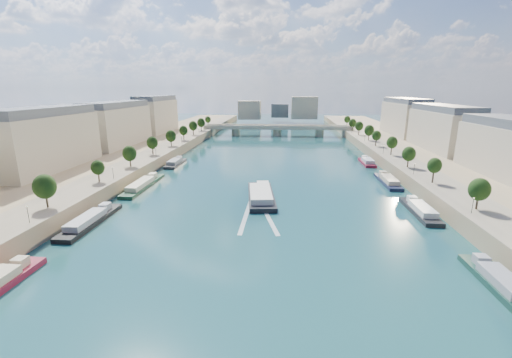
# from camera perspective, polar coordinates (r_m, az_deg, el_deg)

# --- Properties ---
(ground) EXTENTS (700.00, 700.00, 0.00)m
(ground) POSITION_cam_1_polar(r_m,az_deg,el_deg) (143.55, 2.33, 0.70)
(ground) COLOR #0C2C34
(ground) RESTS_ON ground
(quay_left) EXTENTS (44.00, 520.00, 5.00)m
(quay_left) POSITION_cam_1_polar(r_m,az_deg,el_deg) (162.70, -23.91, 2.02)
(quay_left) COLOR #9E8460
(quay_left) RESTS_ON ground
(quay_right) EXTENTS (44.00, 520.00, 5.00)m
(quay_right) POSITION_cam_1_polar(r_m,az_deg,el_deg) (157.39, 29.54, 0.95)
(quay_right) COLOR #9E8460
(quay_right) RESTS_ON ground
(pave_left) EXTENTS (14.00, 520.00, 0.10)m
(pave_left) POSITION_cam_1_polar(r_m,az_deg,el_deg) (155.56, -19.14, 2.90)
(pave_left) COLOR gray
(pave_left) RESTS_ON quay_left
(pave_right) EXTENTS (14.00, 520.00, 0.10)m
(pave_right) POSITION_cam_1_polar(r_m,az_deg,el_deg) (151.17, 24.50, 2.04)
(pave_right) COLOR gray
(pave_right) RESTS_ON quay_right
(trees_left) EXTENTS (4.80, 268.80, 8.26)m
(trees_left) POSITION_cam_1_polar(r_m,az_deg,el_deg) (155.61, -18.34, 5.00)
(trees_left) COLOR #382B1E
(trees_left) RESTS_ON ground
(trees_right) EXTENTS (4.80, 268.80, 8.26)m
(trees_right) POSITION_cam_1_polar(r_m,az_deg,el_deg) (158.86, 22.86, 4.78)
(trees_right) COLOR #382B1E
(trees_right) RESTS_ON ground
(lamps_left) EXTENTS (0.36, 200.36, 4.28)m
(lamps_left) POSITION_cam_1_polar(r_m,az_deg,el_deg) (144.27, -19.17, 3.12)
(lamps_left) COLOR black
(lamps_left) RESTS_ON ground
(lamps_right) EXTENTS (0.36, 200.36, 4.28)m
(lamps_right) POSITION_cam_1_polar(r_m,az_deg,el_deg) (153.85, 22.43, 3.51)
(lamps_right) COLOR black
(lamps_right) RESTS_ON ground
(buildings_left) EXTENTS (16.00, 226.00, 23.20)m
(buildings_left) POSITION_cam_1_polar(r_m,az_deg,el_deg) (177.28, -26.27, 7.31)
(buildings_left) COLOR #BFB293
(buildings_left) RESTS_ON ground
(buildings_right) EXTENTS (16.00, 226.00, 23.20)m
(buildings_right) POSITION_cam_1_polar(r_m,az_deg,el_deg) (171.53, 32.48, 6.32)
(buildings_right) COLOR #BFB293
(buildings_right) RESTS_ON ground
(skyline) EXTENTS (79.00, 42.00, 22.00)m
(skyline) POSITION_cam_1_polar(r_m,az_deg,el_deg) (359.17, 4.49, 11.57)
(skyline) COLOR #BFB293
(skyline) RESTS_ON ground
(bridge) EXTENTS (112.00, 12.00, 8.15)m
(bridge) POSITION_cam_1_polar(r_m,az_deg,el_deg) (263.78, 3.56, 8.31)
(bridge) COLOR #C1B79E
(bridge) RESTS_ON ground
(tour_barge) EXTENTS (11.58, 29.55, 3.91)m
(tour_barge) POSITION_cam_1_polar(r_m,az_deg,el_deg) (112.50, 0.84, -2.74)
(tour_barge) COLOR black
(tour_barge) RESTS_ON ground
(wake) EXTENTS (10.73, 26.00, 0.04)m
(wake) POSITION_cam_1_polar(r_m,az_deg,el_deg) (97.26, 0.14, -6.30)
(wake) COLOR silver
(wake) RESTS_ON ground
(moored_barges_left) EXTENTS (5.00, 163.25, 3.60)m
(moored_barges_left) POSITION_cam_1_polar(r_m,az_deg,el_deg) (103.89, -25.31, -5.90)
(moored_barges_left) COLOR #182135
(moored_barges_left) RESTS_ON ground
(moored_barges_right) EXTENTS (5.00, 124.26, 3.60)m
(moored_barges_right) POSITION_cam_1_polar(r_m,az_deg,el_deg) (123.84, 23.29, -2.46)
(moored_barges_right) COLOR #173A31
(moored_barges_right) RESTS_ON ground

